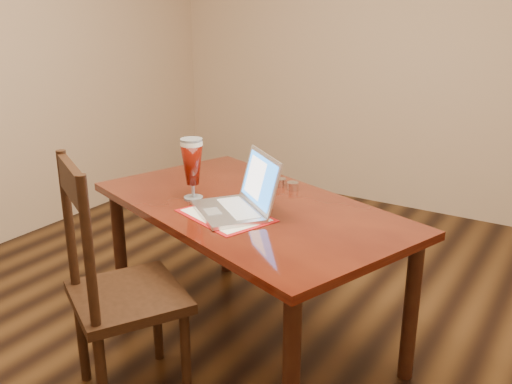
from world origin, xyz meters
The scene contains 3 objects.
ground centered at (0.00, 0.00, 0.00)m, with size 5.00×5.00×0.00m, color black.
dining_table centered at (-0.13, 0.19, 0.65)m, with size 1.74×1.32×1.02m.
dining_chair centered at (-0.34, -0.46, 0.51)m, with size 0.61×0.60×1.08m.
Camera 1 is at (1.24, -1.93, 1.65)m, focal length 40.00 mm.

